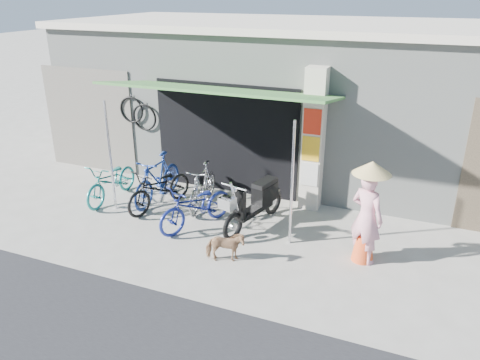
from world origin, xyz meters
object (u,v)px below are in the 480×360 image
at_px(street_dog, 225,247).
at_px(bike_silver, 203,186).
at_px(bike_navy, 197,206).
at_px(nun, 367,214).
at_px(bike_teal, 112,181).
at_px(moped, 256,203).
at_px(bike_blue, 157,179).
at_px(bike_black, 160,188).

bearing_deg(street_dog, bike_silver, 14.03).
xyz_separation_m(bike_navy, nun, (3.23, 0.00, 0.44)).
height_order(bike_silver, street_dog, bike_silver).
bearing_deg(nun, bike_navy, 27.63).
distance_m(bike_teal, bike_silver, 2.07).
bearing_deg(nun, moped, 14.72).
bearing_deg(bike_navy, moped, 50.26).
relative_size(bike_blue, bike_black, 1.01).
bearing_deg(nun, bike_teal, 23.04).
distance_m(bike_blue, moped, 2.41).
bearing_deg(bike_navy, bike_silver, 133.94).
bearing_deg(bike_navy, bike_teal, -166.14).
xyz_separation_m(bike_teal, nun, (5.56, -0.45, 0.45)).
height_order(moped, nun, nun).
xyz_separation_m(street_dog, nun, (2.20, 0.95, 0.62)).
bearing_deg(bike_silver, moped, -22.52).
xyz_separation_m(bike_silver, moped, (1.35, -0.38, 0.02)).
distance_m(bike_teal, bike_black, 1.21).
relative_size(bike_teal, street_dog, 2.55).
relative_size(bike_navy, street_dog, 2.58).
bearing_deg(bike_teal, bike_navy, -11.71).
bearing_deg(bike_navy, bike_blue, 175.18).
bearing_deg(nun, bike_blue, 18.15).
bearing_deg(bike_silver, nun, -20.75).
bearing_deg(street_dog, moped, -22.68).
relative_size(bike_teal, moped, 0.90).
xyz_separation_m(bike_silver, bike_navy, (0.31, -0.88, -0.02)).
relative_size(bike_silver, moped, 0.84).
relative_size(bike_blue, moped, 0.93).
distance_m(street_dog, nun, 2.47).
height_order(bike_teal, nun, nun).
height_order(bike_black, street_dog, bike_black).
bearing_deg(bike_black, nun, 9.25).
height_order(bike_teal, bike_blue, bike_blue).
relative_size(bike_silver, bike_navy, 0.92).
height_order(bike_navy, street_dog, bike_navy).
xyz_separation_m(bike_black, moped, (2.17, 0.01, 0.04)).
xyz_separation_m(bike_black, nun, (4.35, -0.48, 0.44)).
distance_m(bike_teal, street_dog, 3.65).
xyz_separation_m(bike_black, bike_silver, (0.82, 0.40, 0.02)).
bearing_deg(bike_navy, street_dog, -18.04).
distance_m(bike_blue, nun, 4.66).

